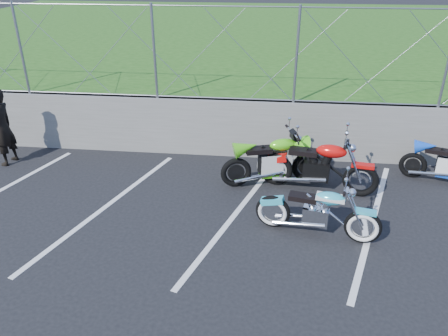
# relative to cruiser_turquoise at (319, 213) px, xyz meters

# --- Properties ---
(ground) EXTENTS (90.00, 90.00, 0.00)m
(ground) POSITION_rel_cruiser_turquoise_xyz_m (-1.38, -0.48, -0.41)
(ground) COLOR black
(ground) RESTS_ON ground
(retaining_wall) EXTENTS (30.00, 0.22, 1.30)m
(retaining_wall) POSITION_rel_cruiser_turquoise_xyz_m (-1.38, 3.02, 0.24)
(retaining_wall) COLOR #62635E
(retaining_wall) RESTS_ON ground
(grass_field) EXTENTS (30.00, 20.00, 1.30)m
(grass_field) POSITION_rel_cruiser_turquoise_xyz_m (-1.38, 13.02, 0.24)
(grass_field) COLOR #224F15
(grass_field) RESTS_ON ground
(chain_link_fence) EXTENTS (28.00, 0.03, 2.00)m
(chain_link_fence) POSITION_rel_cruiser_turquoise_xyz_m (-1.38, 3.02, 1.89)
(chain_link_fence) COLOR gray
(chain_link_fence) RESTS_ON retaining_wall
(parking_lines) EXTENTS (18.29, 4.31, 0.01)m
(parking_lines) POSITION_rel_cruiser_turquoise_xyz_m (-0.18, 0.52, -0.41)
(parking_lines) COLOR silver
(parking_lines) RESTS_ON ground
(cruiser_turquoise) EXTENTS (2.03, 0.66, 1.02)m
(cruiser_turquoise) POSITION_rel_cruiser_turquoise_xyz_m (0.00, 0.00, 0.00)
(cruiser_turquoise) COLOR black
(cruiser_turquoise) RESTS_ON ground
(naked_orange) EXTENTS (2.28, 0.77, 1.15)m
(naked_orange) POSITION_rel_cruiser_turquoise_xyz_m (0.13, 1.52, 0.08)
(naked_orange) COLOR black
(naked_orange) RESTS_ON ground
(sportbike_green) EXTENTS (2.03, 0.85, 1.08)m
(sportbike_green) POSITION_rel_cruiser_turquoise_xyz_m (-0.75, 1.73, 0.06)
(sportbike_green) COLOR black
(sportbike_green) RESTS_ON ground
(person_standing) EXTENTS (0.49, 0.67, 1.69)m
(person_standing) POSITION_rel_cruiser_turquoise_xyz_m (-6.58, 2.02, 0.43)
(person_standing) COLOR black
(person_standing) RESTS_ON ground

